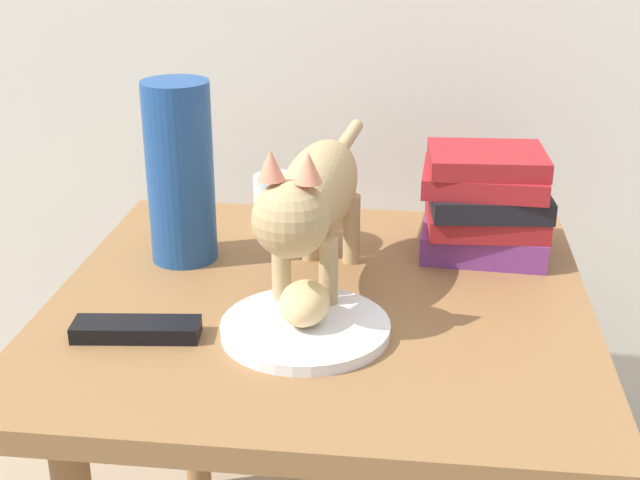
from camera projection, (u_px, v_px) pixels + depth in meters
side_table at (320, 346)px, 1.16m from camera, size 0.69×0.67×0.53m
plate at (305, 328)px, 1.04m from camera, size 0.20×0.20×0.01m
bread_roll at (304, 303)px, 1.03m from camera, size 0.06×0.08×0.05m
cat at (314, 197)px, 1.10m from camera, size 0.12×0.48×0.23m
book_stack at (485, 204)px, 1.24m from camera, size 0.19×0.16×0.16m
green_vase at (180, 173)px, 1.21m from camera, size 0.09×0.09×0.26m
candle_jar at (276, 205)px, 1.35m from camera, size 0.07×0.07×0.08m
tv_remote at (136, 329)px, 1.03m from camera, size 0.15×0.06×0.02m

